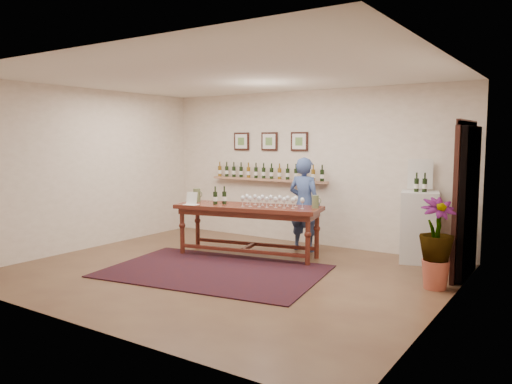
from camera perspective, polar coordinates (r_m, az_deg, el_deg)
The scene contains 14 objects.
ground at distance 7.33m, azimuth -3.50°, elevation -9.14°, with size 6.00×6.00×0.00m, color #4D3022.
room_shell at distance 7.85m, azimuth 17.39°, elevation -0.07°, with size 6.00×6.00×6.00m.
rug at distance 7.37m, azimuth -4.80°, elevation -8.99°, with size 3.08×2.05×0.02m, color #4C140D.
tasting_table at distance 8.15m, azimuth -0.89°, elevation -2.42°, with size 2.49×1.24×0.84m.
table_glasses at distance 8.00m, azimuth 1.53°, elevation -1.02°, with size 1.30×0.30×0.18m, color silver, non-canonical shape.
table_bottles at distance 8.30m, azimuth -4.16°, elevation -0.31°, with size 0.30×0.17×0.32m, color black, non-canonical shape.
pitcher_left at distance 8.64m, azimuth -6.78°, elevation -0.36°, with size 0.15×0.15×0.23m, color #58653F, non-canonical shape.
pitcher_right at distance 7.86m, azimuth 6.80°, elevation -1.11°, with size 0.13×0.13×0.20m, color #58653F, non-canonical shape.
menu_card at distance 8.29m, azimuth -7.35°, elevation -0.72°, with size 0.23×0.17×0.21m, color silver.
display_pedestal at distance 8.21m, azimuth 18.15°, elevation -3.81°, with size 0.56×0.56×1.11m, color silver.
pedestal_bottles at distance 8.06m, azimuth 18.30°, elevation 0.94°, with size 0.27×0.07×0.27m, color black, non-canonical shape.
info_sign at distance 8.28m, azimuth 18.26°, elevation 1.96°, with size 0.38×0.02×0.52m, color silver.
potted_plant at distance 6.81m, azimuth 19.92°, elevation -5.55°, with size 0.75×0.75×1.01m.
person at distance 8.61m, azimuth 5.54°, elevation -1.41°, with size 0.59×0.39×1.61m, color #35497D.
Camera 1 is at (4.26, -5.65, 1.91)m, focal length 35.00 mm.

